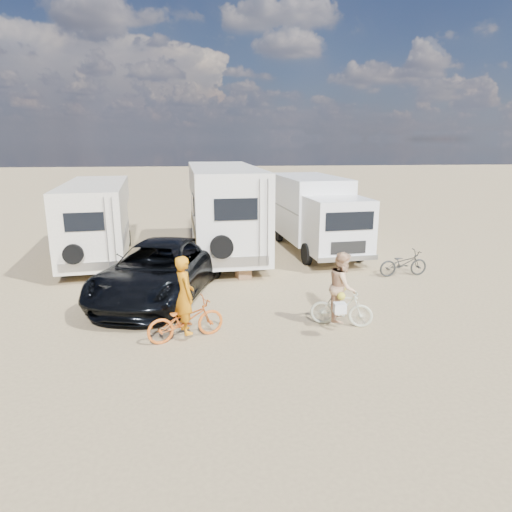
{
  "coord_description": "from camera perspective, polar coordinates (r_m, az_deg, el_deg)",
  "views": [
    {
      "loc": [
        -0.53,
        -11.15,
        4.63
      ],
      "look_at": [
        0.76,
        1.61,
        1.3
      ],
      "focal_mm": 31.63,
      "sensor_mm": 36.0,
      "label": 1
    }
  ],
  "objects": [
    {
      "name": "rider_woman",
      "position": [
        11.58,
        10.84,
        -4.63
      ],
      "size": [
        0.92,
        1.03,
        1.76
      ],
      "primitive_type": "imported",
      "rotation": [
        0.0,
        0.0,
        1.23
      ],
      "color": "#DCAB80",
      "rests_on": "ground"
    },
    {
      "name": "cooler",
      "position": [
        14.22,
        -14.98,
        -3.91
      ],
      "size": [
        0.72,
        0.61,
        0.49
      ],
      "primitive_type": "cube",
      "rotation": [
        0.0,
        0.0,
        -0.29
      ],
      "color": "#2A5492",
      "rests_on": "ground"
    },
    {
      "name": "crate",
      "position": [
        15.49,
        -1.63,
        -2.12
      ],
      "size": [
        0.56,
        0.56,
        0.37
      ],
      "primitive_type": "cube",
      "rotation": [
        0.0,
        0.0,
        0.26
      ],
      "color": "#986E4C",
      "rests_on": "ground"
    },
    {
      "name": "rider_man",
      "position": [
        10.74,
        -8.98,
        -5.76
      ],
      "size": [
        0.66,
        0.8,
        1.87
      ],
      "primitive_type": "imported",
      "rotation": [
        0.0,
        0.0,
        1.94
      ],
      "color": "orange",
      "rests_on": "ground"
    },
    {
      "name": "bike_parked",
      "position": [
        16.45,
        18.13,
        -0.89
      ],
      "size": [
        1.78,
        0.75,
        0.91
      ],
      "primitive_type": "imported",
      "rotation": [
        0.0,
        0.0,
        1.65
      ],
      "color": "#252724",
      "rests_on": "ground"
    },
    {
      "name": "box_truck",
      "position": [
        19.2,
        7.6,
        5.16
      ],
      "size": [
        3.09,
        7.14,
        3.07
      ],
      "primitive_type": null,
      "rotation": [
        0.0,
        0.0,
        0.11
      ],
      "color": "white",
      "rests_on": "ground"
    },
    {
      "name": "bike_man",
      "position": [
        10.9,
        -8.89,
        -7.96
      ],
      "size": [
        1.98,
        1.28,
        0.98
      ],
      "primitive_type": "imported",
      "rotation": [
        0.0,
        0.0,
        1.94
      ],
      "color": "#CB5A18",
      "rests_on": "ground"
    },
    {
      "name": "dark_suv",
      "position": [
        13.86,
        -12.11,
        -1.73
      ],
      "size": [
        4.14,
        6.41,
        1.64
      ],
      "primitive_type": "imported",
      "rotation": [
        0.0,
        0.0,
        -0.26
      ],
      "color": "black",
      "rests_on": "ground"
    },
    {
      "name": "rv_left",
      "position": [
        18.67,
        -19.43,
        4.09
      ],
      "size": [
        3.06,
        7.04,
        3.01
      ],
      "primitive_type": null,
      "rotation": [
        0.0,
        0.0,
        0.13
      ],
      "color": "beige",
      "rests_on": "ground"
    },
    {
      "name": "rv_main",
      "position": [
        18.33,
        -4.04,
        5.62
      ],
      "size": [
        3.06,
        7.97,
        3.58
      ],
      "primitive_type": null,
      "rotation": [
        0.0,
        0.0,
        0.07
      ],
      "color": "white",
      "rests_on": "ground"
    },
    {
      "name": "bike_woman",
      "position": [
        11.71,
        10.75,
        -6.5
      ],
      "size": [
        1.64,
        0.95,
        0.95
      ],
      "primitive_type": "imported",
      "rotation": [
        0.0,
        0.0,
        1.23
      ],
      "color": "beige",
      "rests_on": "ground"
    },
    {
      "name": "ground",
      "position": [
        12.08,
        -2.83,
        -7.99
      ],
      "size": [
        140.0,
        140.0,
        0.0
      ],
      "primitive_type": "plane",
      "color": "tan",
      "rests_on": "ground"
    }
  ]
}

